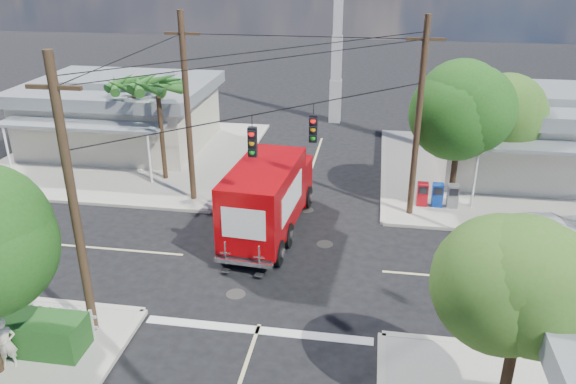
# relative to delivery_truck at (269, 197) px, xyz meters

# --- Properties ---
(ground) EXTENTS (120.00, 120.00, 0.00)m
(ground) POSITION_rel_delivery_truck_xyz_m (0.92, -2.55, -1.68)
(ground) COLOR black
(ground) RESTS_ON ground
(sidewalk_ne) EXTENTS (14.12, 14.12, 0.14)m
(sidewalk_ne) POSITION_rel_delivery_truck_xyz_m (11.80, 8.33, -1.61)
(sidewalk_ne) COLOR #ACA79C
(sidewalk_ne) RESTS_ON ground
(sidewalk_nw) EXTENTS (14.12, 14.12, 0.14)m
(sidewalk_nw) POSITION_rel_delivery_truck_xyz_m (-9.95, 8.33, -1.61)
(sidewalk_nw) COLOR #ACA79C
(sidewalk_nw) RESTS_ON ground
(road_markings) EXTENTS (32.00, 32.00, 0.01)m
(road_markings) POSITION_rel_delivery_truck_xyz_m (0.92, -4.02, -1.68)
(road_markings) COLOR beige
(road_markings) RESTS_ON ground
(building_ne) EXTENTS (11.80, 10.20, 4.50)m
(building_ne) POSITION_rel_delivery_truck_xyz_m (13.42, 9.42, 0.64)
(building_ne) COLOR silver
(building_ne) RESTS_ON sidewalk_ne
(building_nw) EXTENTS (10.80, 10.20, 4.30)m
(building_nw) POSITION_rel_delivery_truck_xyz_m (-11.08, 9.91, 0.54)
(building_nw) COLOR beige
(building_nw) RESTS_ON sidewalk_nw
(radio_tower) EXTENTS (0.80, 0.80, 17.00)m
(radio_tower) POSITION_rel_delivery_truck_xyz_m (1.42, 17.45, 3.96)
(radio_tower) COLOR silver
(radio_tower) RESTS_ON ground
(tree_ne_front) EXTENTS (4.21, 4.14, 6.66)m
(tree_ne_front) POSITION_rel_delivery_truck_xyz_m (8.13, 4.21, 3.08)
(tree_ne_front) COLOR #422D1C
(tree_ne_front) RESTS_ON sidewalk_ne
(tree_ne_back) EXTENTS (3.77, 3.66, 5.82)m
(tree_ne_back) POSITION_rel_delivery_truck_xyz_m (10.73, 6.41, 2.50)
(tree_ne_back) COLOR #422D1C
(tree_ne_back) RESTS_ON sidewalk_ne
(tree_se) EXTENTS (3.67, 3.54, 5.62)m
(tree_se) POSITION_rel_delivery_truck_xyz_m (7.93, -9.79, 2.36)
(tree_se) COLOR #422D1C
(tree_se) RESTS_ON sidewalk_se
(palm_nw_front) EXTENTS (3.01, 3.08, 5.59)m
(palm_nw_front) POSITION_rel_delivery_truck_xyz_m (-6.58, 4.95, 3.36)
(palm_nw_front) COLOR #422D1C
(palm_nw_front) RESTS_ON sidewalk_nw
(palm_nw_back) EXTENTS (3.01, 3.08, 5.19)m
(palm_nw_back) POSITION_rel_delivery_truck_xyz_m (-8.58, 6.45, 2.99)
(palm_nw_back) COLOR #422D1C
(palm_nw_back) RESTS_ON sidewalk_nw
(utility_poles) EXTENTS (12.00, 10.68, 9.00)m
(utility_poles) POSITION_rel_delivery_truck_xyz_m (-0.66, -0.94, 2.99)
(utility_poles) COLOR #473321
(utility_poles) RESTS_ON ground
(picket_fence) EXTENTS (5.94, 0.06, 1.00)m
(picket_fence) POSITION_rel_delivery_truck_xyz_m (-6.88, -8.15, -1.00)
(picket_fence) COLOR silver
(picket_fence) RESTS_ON sidewalk_sw
(vending_boxes) EXTENTS (1.90, 0.50, 1.10)m
(vending_boxes) POSITION_rel_delivery_truck_xyz_m (7.42, 3.65, -0.99)
(vending_boxes) COLOR #B10A14
(vending_boxes) RESTS_ON sidewalk_ne
(delivery_truck) EXTENTS (3.00, 7.82, 3.31)m
(delivery_truck) POSITION_rel_delivery_truck_xyz_m (0.00, 0.00, 0.00)
(delivery_truck) COLOR black
(delivery_truck) RESTS_ON ground
(parked_car) EXTENTS (5.66, 3.50, 1.46)m
(parked_car) POSITION_rel_delivery_truck_xyz_m (11.71, 0.34, -0.95)
(parked_car) COLOR silver
(parked_car) RESTS_ON ground
(pedestrian) EXTENTS (0.71, 0.59, 1.65)m
(pedestrian) POSITION_rel_delivery_truck_xyz_m (-5.86, -9.80, -0.72)
(pedestrian) COLOR beige
(pedestrian) RESTS_ON sidewalk_sw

